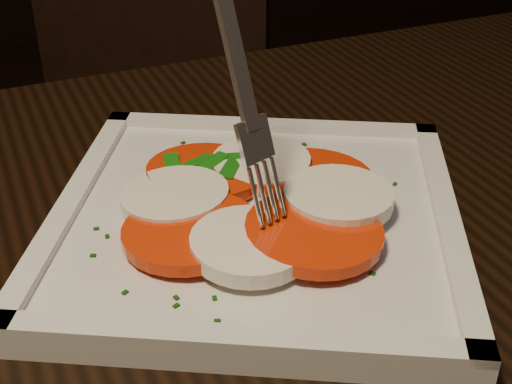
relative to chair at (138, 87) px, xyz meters
name	(u,v)px	position (x,y,z in m)	size (l,w,h in m)	color
chair	(138,87)	(0.00, 0.00, 0.00)	(0.56, 0.56, 0.93)	black
plate	(256,221)	(-0.01, -0.78, 0.22)	(0.26, 0.26, 0.01)	silver
caprese_salad	(256,200)	(-0.01, -0.78, 0.24)	(0.21, 0.21, 0.02)	red
fork	(224,46)	(-0.03, -0.78, 0.35)	(0.03, 0.07, 0.20)	white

